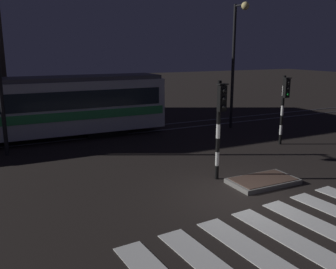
{
  "coord_description": "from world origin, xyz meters",
  "views": [
    {
      "loc": [
        -7.04,
        -8.72,
        4.62
      ],
      "look_at": [
        -0.92,
        3.66,
        1.4
      ],
      "focal_mm": 39.04,
      "sensor_mm": 36.0,
      "label": 1
    }
  ],
  "objects_px": {
    "traffic_light_median_centre": "(220,116)",
    "tram": "(26,108)",
    "street_lamp_trackside_right": "(236,51)",
    "traffic_light_corner_far_right": "(284,100)"
  },
  "relations": [
    {
      "from": "tram",
      "to": "traffic_light_median_centre",
      "type": "bearing_deg",
      "value": -58.74
    },
    {
      "from": "street_lamp_trackside_right",
      "to": "tram",
      "type": "relative_size",
      "value": 0.49
    },
    {
      "from": "street_lamp_trackside_right",
      "to": "tram",
      "type": "height_order",
      "value": "street_lamp_trackside_right"
    },
    {
      "from": "street_lamp_trackside_right",
      "to": "tram",
      "type": "bearing_deg",
      "value": 169.67
    },
    {
      "from": "traffic_light_median_centre",
      "to": "tram",
      "type": "relative_size",
      "value": 0.25
    },
    {
      "from": "traffic_light_corner_far_right",
      "to": "tram",
      "type": "height_order",
      "value": "tram"
    },
    {
      "from": "traffic_light_corner_far_right",
      "to": "traffic_light_median_centre",
      "type": "bearing_deg",
      "value": -153.49
    },
    {
      "from": "street_lamp_trackside_right",
      "to": "traffic_light_corner_far_right",
      "type": "bearing_deg",
      "value": -92.16
    },
    {
      "from": "traffic_light_corner_far_right",
      "to": "street_lamp_trackside_right",
      "type": "xyz_separation_m",
      "value": [
        0.16,
        4.23,
        2.29
      ]
    },
    {
      "from": "traffic_light_median_centre",
      "to": "street_lamp_trackside_right",
      "type": "relative_size",
      "value": 0.5
    }
  ]
}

